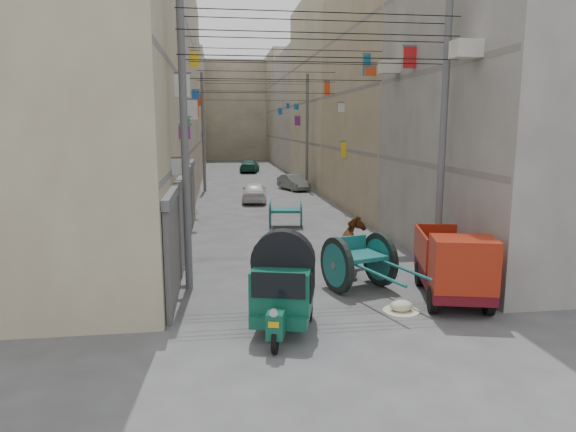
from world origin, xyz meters
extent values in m
plane|color=#444447|center=(0.00, 0.00, 0.00)|extent=(140.00, 140.00, 0.00)
cube|color=tan|center=(-8.00, 8.00, 6.50)|extent=(8.00, 10.00, 13.00)
cube|color=slate|center=(-4.12, 8.00, 3.20)|extent=(0.25, 9.80, 0.18)
cube|color=slate|center=(-4.12, 8.00, 6.20)|extent=(0.25, 9.80, 0.18)
cube|color=#A89D90|center=(-8.00, 19.00, 6.00)|extent=(8.00, 12.00, 12.00)
cube|color=slate|center=(-4.12, 19.00, 3.20)|extent=(0.25, 11.76, 0.18)
cube|color=slate|center=(-4.12, 19.00, 6.20)|extent=(0.25, 11.76, 0.18)
cube|color=slate|center=(-4.12, 19.00, 9.20)|extent=(0.25, 11.76, 0.18)
cube|color=#B7AD90|center=(-8.00, 32.00, 7.00)|extent=(8.00, 14.00, 14.00)
cube|color=slate|center=(-4.12, 32.00, 3.20)|extent=(0.25, 13.72, 0.18)
cube|color=slate|center=(-4.12, 32.00, 6.20)|extent=(0.25, 13.72, 0.18)
cube|color=slate|center=(-4.12, 32.00, 9.20)|extent=(0.25, 13.72, 0.18)
cube|color=#9A9690|center=(-8.00, 46.00, 5.90)|extent=(8.00, 14.00, 11.80)
cube|color=slate|center=(-4.12, 46.00, 3.20)|extent=(0.25, 13.72, 0.18)
cube|color=slate|center=(-4.12, 46.00, 6.20)|extent=(0.25, 13.72, 0.18)
cube|color=slate|center=(-4.12, 46.00, 9.20)|extent=(0.25, 13.72, 0.18)
cube|color=tan|center=(-8.00, 59.00, 6.75)|extent=(8.00, 12.00, 13.50)
cube|color=slate|center=(-4.12, 59.00, 3.20)|extent=(0.25, 11.76, 0.18)
cube|color=slate|center=(-4.12, 59.00, 6.20)|extent=(0.25, 11.76, 0.18)
cube|color=slate|center=(-4.12, 59.00, 9.20)|extent=(0.25, 11.76, 0.18)
cube|color=#9A9690|center=(8.00, 8.00, 6.50)|extent=(8.00, 10.00, 13.00)
cube|color=slate|center=(4.12, 8.00, 3.20)|extent=(0.25, 9.80, 0.18)
cube|color=slate|center=(4.12, 8.00, 6.20)|extent=(0.25, 9.80, 0.18)
cube|color=tan|center=(8.00, 19.00, 6.00)|extent=(8.00, 12.00, 12.00)
cube|color=slate|center=(4.12, 19.00, 3.20)|extent=(0.25, 11.76, 0.18)
cube|color=slate|center=(4.12, 19.00, 6.20)|extent=(0.25, 11.76, 0.18)
cube|color=slate|center=(4.12, 19.00, 9.20)|extent=(0.25, 11.76, 0.18)
cube|color=tan|center=(8.00, 32.00, 7.00)|extent=(8.00, 14.00, 14.00)
cube|color=slate|center=(4.12, 32.00, 3.20)|extent=(0.25, 13.72, 0.18)
cube|color=slate|center=(4.12, 32.00, 6.20)|extent=(0.25, 13.72, 0.18)
cube|color=slate|center=(4.12, 32.00, 9.20)|extent=(0.25, 13.72, 0.18)
cube|color=#A89D90|center=(8.00, 46.00, 5.90)|extent=(8.00, 14.00, 11.80)
cube|color=slate|center=(4.12, 46.00, 3.20)|extent=(0.25, 13.72, 0.18)
cube|color=slate|center=(4.12, 46.00, 6.20)|extent=(0.25, 13.72, 0.18)
cube|color=slate|center=(4.12, 46.00, 9.20)|extent=(0.25, 13.72, 0.18)
cube|color=#B7AD90|center=(8.00, 59.00, 6.75)|extent=(8.00, 12.00, 13.50)
cube|color=slate|center=(4.12, 59.00, 3.20)|extent=(0.25, 11.76, 0.18)
cube|color=slate|center=(4.12, 59.00, 6.20)|extent=(0.25, 11.76, 0.18)
cube|color=slate|center=(4.12, 59.00, 9.20)|extent=(0.25, 11.76, 0.18)
cube|color=#B7AD90|center=(0.00, 66.00, 6.50)|extent=(22.00, 10.00, 13.00)
cube|color=#444449|center=(-3.92, 4.80, 1.30)|extent=(0.12, 3.00, 2.60)
cube|color=#57575A|center=(-3.90, 4.80, 2.75)|extent=(0.18, 3.20, 0.25)
cube|color=#444449|center=(-3.92, 8.50, 1.30)|extent=(0.12, 3.00, 2.60)
cube|color=#57575A|center=(-3.90, 8.50, 2.75)|extent=(0.18, 3.20, 0.25)
cube|color=#444449|center=(-3.92, 12.20, 1.30)|extent=(0.12, 3.00, 2.60)
cube|color=#57575A|center=(-3.90, 12.20, 2.75)|extent=(0.18, 3.20, 0.25)
cube|color=#444449|center=(-3.92, 16.00, 1.30)|extent=(0.12, 3.00, 2.60)
cube|color=#57575A|center=(-3.90, 16.00, 2.75)|extent=(0.18, 3.20, 0.25)
cube|color=#0E67A0|center=(3.81, 34.28, 5.98)|extent=(0.38, 0.08, 0.41)
cube|color=silver|center=(-3.86, 41.61, 3.62)|extent=(0.27, 0.08, 0.71)
cube|color=silver|center=(-3.78, 6.43, 3.35)|extent=(0.44, 0.08, 0.42)
cube|color=silver|center=(-3.77, 15.80, 5.17)|extent=(0.45, 0.08, 0.84)
cube|color=#1852AC|center=(3.79, 44.88, 5.91)|extent=(0.41, 0.08, 0.59)
cube|color=#7B2486|center=(-3.81, 9.76, 4.24)|extent=(0.38, 0.08, 0.44)
cube|color=#7B2486|center=(3.78, 33.54, 4.85)|extent=(0.43, 0.08, 0.72)
cube|color=#1852AC|center=(3.86, 39.62, 6.25)|extent=(0.28, 0.08, 0.44)
cube|color=yellow|center=(-3.76, 20.00, 7.85)|extent=(0.48, 0.08, 0.84)
cube|color=#1852AC|center=(-3.85, 38.07, 3.67)|extent=(0.31, 0.08, 0.44)
cube|color=silver|center=(3.82, 19.02, 5.41)|extent=(0.35, 0.08, 0.45)
cube|color=#D74219|center=(3.83, 22.65, 6.65)|extent=(0.34, 0.08, 0.79)
cube|color=#1A9242|center=(-3.86, 12.02, 4.50)|extent=(0.28, 0.08, 0.52)
cube|color=#D74219|center=(-3.86, 29.62, 6.26)|extent=(0.28, 0.08, 0.74)
cube|color=yellow|center=(3.87, 18.51, 3.22)|extent=(0.26, 0.08, 0.80)
cube|color=#1A9242|center=(3.83, 9.37, 6.69)|extent=(0.34, 0.08, 0.55)
cube|color=silver|center=(-3.76, 8.55, 5.67)|extent=(0.47, 0.08, 0.67)
cube|color=#1852AC|center=(-3.80, 21.15, 6.14)|extent=(0.40, 0.08, 0.47)
cube|color=#D74219|center=(-3.84, 21.66, 5.24)|extent=(0.32, 0.08, 0.55)
cube|color=#D74219|center=(3.76, 13.74, 6.73)|extent=(0.47, 0.08, 0.35)
cube|color=#0E67A0|center=(3.84, 14.58, 7.07)|extent=(0.32, 0.08, 0.89)
cube|color=red|center=(3.78, 9.29, 6.73)|extent=(0.44, 0.08, 0.69)
cube|color=silver|center=(-4.06, 6.00, 3.00)|extent=(0.10, 3.20, 0.80)
cube|color=#1A9242|center=(-4.06, 15.00, 3.00)|extent=(0.10, 3.20, 0.80)
cube|color=#1A9242|center=(-4.06, 27.00, 3.00)|extent=(0.10, 3.20, 0.80)
cube|color=red|center=(-4.06, 39.00, 3.00)|extent=(0.10, 3.20, 0.80)
cube|color=#0E67A0|center=(4.06, 6.00, 3.00)|extent=(0.10, 3.20, 0.80)
cube|color=yellow|center=(4.06, 15.00, 3.00)|extent=(0.10, 3.20, 0.80)
cube|color=silver|center=(4.06, 27.00, 3.00)|extent=(0.10, 3.20, 0.80)
cube|color=#1A9242|center=(4.06, 39.00, 3.00)|extent=(0.10, 3.20, 0.80)
cube|color=beige|center=(3.65, 5.00, 6.40)|extent=(0.70, 0.55, 0.45)
cube|color=beige|center=(3.65, 11.00, 6.60)|extent=(0.70, 0.55, 0.45)
cylinder|color=#57575A|center=(-3.60, 6.00, 4.00)|extent=(0.20, 0.20, 8.00)
cylinder|color=#57575A|center=(3.60, 6.00, 4.00)|extent=(0.20, 0.20, 8.00)
cylinder|color=#57575A|center=(-3.60, 28.00, 4.00)|extent=(0.20, 0.20, 8.00)
cylinder|color=#57575A|center=(3.60, 28.00, 4.00)|extent=(0.20, 0.20, 8.00)
cylinder|color=black|center=(0.00, 5.50, 6.20)|extent=(7.40, 0.02, 0.02)
cylinder|color=black|center=(0.00, 5.50, 6.80)|extent=(7.40, 0.02, 0.02)
cylinder|color=black|center=(0.00, 5.50, 7.30)|extent=(7.40, 0.02, 0.02)
cylinder|color=black|center=(0.00, 6.50, 6.20)|extent=(7.40, 0.02, 0.02)
cylinder|color=black|center=(0.00, 6.50, 6.80)|extent=(7.40, 0.02, 0.02)
cylinder|color=black|center=(0.00, 6.50, 7.30)|extent=(7.40, 0.02, 0.02)
cylinder|color=black|center=(0.00, 12.00, 6.20)|extent=(7.40, 0.02, 0.02)
cylinder|color=black|center=(0.00, 12.00, 6.80)|extent=(7.40, 0.02, 0.02)
cylinder|color=black|center=(0.00, 12.00, 7.30)|extent=(7.40, 0.02, 0.02)
cylinder|color=black|center=(0.00, 20.00, 6.20)|extent=(7.40, 0.02, 0.02)
cylinder|color=black|center=(0.00, 20.00, 6.80)|extent=(7.40, 0.02, 0.02)
cylinder|color=black|center=(0.00, 20.00, 7.30)|extent=(7.40, 0.02, 0.02)
cylinder|color=black|center=(0.00, 28.00, 6.20)|extent=(7.40, 0.02, 0.02)
cylinder|color=black|center=(0.00, 28.00, 6.80)|extent=(7.40, 0.02, 0.02)
cylinder|color=black|center=(0.00, 28.00, 7.30)|extent=(7.40, 0.02, 0.02)
cylinder|color=black|center=(-1.71, 1.57, 0.27)|extent=(0.25, 0.55, 0.54)
cylinder|color=black|center=(-1.76, 3.47, 0.27)|extent=(0.25, 0.55, 0.54)
cylinder|color=black|center=(-0.73, 3.20, 0.27)|extent=(0.25, 0.55, 0.54)
cube|color=#0D4A37|center=(-1.39, 2.78, 0.46)|extent=(1.63, 2.08, 0.27)
cube|color=#0D4A37|center=(-1.70, 1.62, 0.58)|extent=(0.44, 0.51, 0.53)
cylinder|color=silver|center=(-1.76, 1.40, 0.91)|extent=(0.18, 0.09, 0.17)
cube|color=#D49B0B|center=(-1.76, 1.38, 0.67)|extent=(0.21, 0.08, 0.12)
cube|color=#0D4A37|center=(-1.38, 2.83, 1.01)|extent=(1.63, 1.90, 0.91)
cube|color=black|center=(-1.59, 2.02, 1.25)|extent=(1.09, 0.34, 0.53)
cube|color=black|center=(-1.99, 2.99, 1.11)|extent=(0.33, 1.13, 0.63)
cube|color=black|center=(-0.76, 2.66, 1.11)|extent=(0.33, 1.13, 0.63)
cube|color=silver|center=(-1.60, 1.99, 0.53)|extent=(1.18, 0.35, 0.06)
cylinder|color=black|center=(0.37, 5.13, 0.76)|extent=(0.61, 1.49, 1.52)
cylinder|color=#145B59|center=(0.37, 5.13, 0.76)|extent=(0.53, 1.18, 1.18)
cylinder|color=#57575A|center=(0.37, 5.13, 0.76)|extent=(0.29, 0.26, 0.19)
cylinder|color=black|center=(1.71, 5.56, 0.76)|extent=(0.61, 1.49, 1.52)
cylinder|color=#145B59|center=(1.71, 5.56, 0.76)|extent=(0.53, 1.18, 1.18)
cylinder|color=#57575A|center=(1.71, 5.56, 0.76)|extent=(0.29, 0.26, 0.19)
cylinder|color=#57575A|center=(1.04, 5.34, 0.76)|extent=(1.42, 0.53, 0.09)
cube|color=#145B59|center=(1.04, 5.34, 0.95)|extent=(1.44, 1.48, 0.11)
cube|color=#145B59|center=(0.88, 5.86, 1.19)|extent=(1.11, 0.43, 0.38)
cylinder|color=#145B59|center=(1.04, 3.92, 0.87)|extent=(0.83, 2.40, 0.08)
cylinder|color=#145B59|center=(1.86, 4.19, 0.87)|extent=(0.83, 2.40, 0.08)
cylinder|color=black|center=(2.30, 3.27, 0.33)|extent=(0.33, 0.68, 0.66)
cylinder|color=black|center=(2.84, 5.40, 0.33)|extent=(0.33, 0.68, 0.66)
cylinder|color=black|center=(3.56, 2.95, 0.33)|extent=(0.33, 0.68, 0.66)
cylinder|color=black|center=(4.10, 5.09, 0.33)|extent=(0.33, 0.68, 0.66)
cube|color=#4F0B13|center=(3.20, 4.18, 0.55)|extent=(2.21, 3.56, 0.35)
cube|color=maroon|center=(2.92, 3.06, 1.25)|extent=(1.66, 1.37, 1.25)
cube|color=black|center=(2.81, 2.61, 1.35)|extent=(1.28, 0.37, 0.55)
cube|color=#4F0B13|center=(3.33, 4.71, 0.82)|extent=(1.99, 2.50, 0.12)
cube|color=maroon|center=(2.62, 4.89, 1.25)|extent=(0.59, 2.15, 0.85)
cube|color=maroon|center=(4.04, 4.54, 1.25)|extent=(0.59, 2.15, 0.85)
cube|color=maroon|center=(3.60, 5.76, 1.25)|extent=(1.47, 0.42, 0.85)
cylinder|color=#145B59|center=(-0.45, 14.53, 0.65)|extent=(0.25, 1.29, 1.29)
cylinder|color=#145B59|center=(0.93, 14.33, 0.65)|extent=(0.25, 1.29, 1.29)
cube|color=#145B59|center=(0.24, 14.43, 0.77)|extent=(1.38, 1.26, 0.10)
cylinder|color=#57575A|center=(0.24, 14.43, 0.65)|extent=(1.44, 0.28, 0.08)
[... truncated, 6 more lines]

